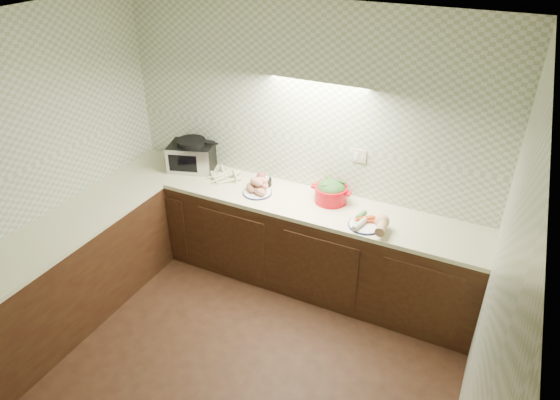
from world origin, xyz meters
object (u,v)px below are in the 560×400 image
at_px(sweet_potato_plate, 258,187).
at_px(onion_bowl, 263,180).
at_px(parsnip_pile, 226,177).
at_px(dutch_oven, 331,191).
at_px(veg_plate, 373,222).
at_px(toaster_oven, 192,155).

height_order(sweet_potato_plate, onion_bowl, sweet_potato_plate).
bearing_deg(parsnip_pile, sweet_potato_plate, -12.37).
height_order(parsnip_pile, dutch_oven, dutch_oven).
relative_size(onion_bowl, veg_plate, 0.49).
xyz_separation_m(toaster_oven, onion_bowl, (0.81, -0.00, -0.10)).
xyz_separation_m(parsnip_pile, onion_bowl, (0.37, 0.07, 0.02)).
bearing_deg(toaster_oven, veg_plate, -24.56).
bearing_deg(onion_bowl, parsnip_pile, -169.17).
xyz_separation_m(toaster_oven, veg_plate, (1.98, -0.25, -0.10)).
bearing_deg(sweet_potato_plate, onion_bowl, 102.11).
xyz_separation_m(sweet_potato_plate, dutch_oven, (0.67, 0.16, 0.04)).
height_order(toaster_oven, veg_plate, toaster_oven).
distance_m(sweet_potato_plate, veg_plate, 1.14).
xyz_separation_m(dutch_oven, veg_plate, (0.47, -0.25, -0.05)).
height_order(parsnip_pile, onion_bowl, onion_bowl).
bearing_deg(veg_plate, onion_bowl, 167.99).
relative_size(toaster_oven, onion_bowl, 3.09).
height_order(sweet_potato_plate, veg_plate, sweet_potato_plate).
bearing_deg(dutch_oven, onion_bowl, 179.41).
xyz_separation_m(toaster_oven, parsnip_pile, (0.43, -0.07, -0.12)).
relative_size(parsnip_pile, onion_bowl, 2.03).
distance_m(toaster_oven, sweet_potato_plate, 0.86).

